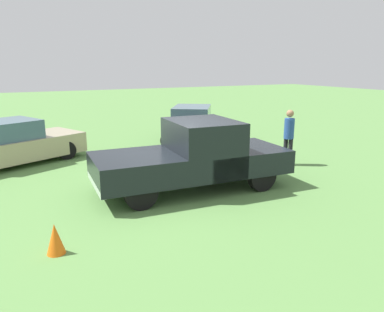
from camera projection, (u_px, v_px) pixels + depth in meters
The scene contains 6 objects.
ground_plane at pixel (170, 191), 9.60m from camera, with size 80.00×80.00×0.00m, color #5B8C47.
pickup_truck at pixel (197, 154), 9.60m from camera, with size 5.17×2.28×1.81m.
sedan_near at pixel (11, 144), 12.01m from camera, with size 4.80×3.46×1.47m.
sedan_far at pixel (191, 125), 15.85m from camera, with size 4.06×4.94×1.45m.
person_bystander at pixel (289, 134), 11.89m from camera, with size 0.36×0.36×1.81m.
traffic_cone at pixel (55, 239), 6.38m from camera, with size 0.32×0.32×0.55m, color orange.
Camera 1 is at (-3.65, -8.35, 3.21)m, focal length 34.60 mm.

